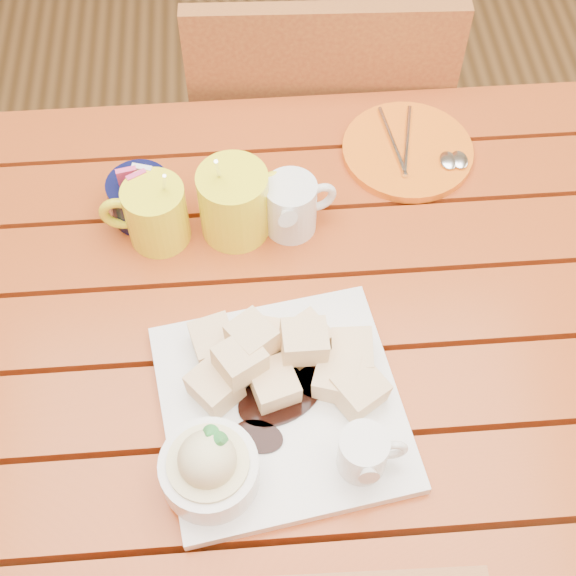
{
  "coord_description": "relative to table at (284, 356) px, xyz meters",
  "views": [
    {
      "loc": [
        -0.03,
        -0.53,
        1.62
      ],
      "look_at": [
        0.0,
        -0.0,
        0.82
      ],
      "focal_mm": 50.0,
      "sensor_mm": 36.0,
      "label": 1
    }
  ],
  "objects": [
    {
      "name": "coffee_mug_right",
      "position": [
        -0.05,
        0.15,
        0.16
      ],
      "size": [
        0.13,
        0.09,
        0.16
      ],
      "rotation": [
        0.0,
        0.0,
        0.38
      ],
      "color": "#FFF220",
      "rests_on": "table"
    },
    {
      "name": "sugar_caddy",
      "position": [
        -0.18,
        0.18,
        0.14
      ],
      "size": [
        0.09,
        0.09,
        0.09
      ],
      "color": "#0B0D33",
      "rests_on": "table"
    },
    {
      "name": "table",
      "position": [
        0.0,
        0.0,
        0.0
      ],
      "size": [
        1.2,
        0.79,
        0.75
      ],
      "color": "#933413",
      "rests_on": "ground"
    },
    {
      "name": "ground",
      "position": [
        0.0,
        -0.0,
        -0.64
      ],
      "size": [
        5.0,
        5.0,
        0.0
      ],
      "primitive_type": "plane",
      "color": "#523417",
      "rests_on": "ground"
    },
    {
      "name": "cream_pitcher",
      "position": [
        0.02,
        0.14,
        0.15
      ],
      "size": [
        0.1,
        0.09,
        0.09
      ],
      "rotation": [
        0.0,
        0.0,
        0.28
      ],
      "color": "white",
      "rests_on": "table"
    },
    {
      "name": "coffee_mug_left",
      "position": [
        -0.16,
        0.14,
        0.16
      ],
      "size": [
        0.12,
        0.08,
        0.14
      ],
      "rotation": [
        0.0,
        0.0,
        -0.08
      ],
      "color": "#FFF220",
      "rests_on": "table"
    },
    {
      "name": "chair_far",
      "position": [
        0.1,
        0.53,
        -0.14
      ],
      "size": [
        0.44,
        0.44,
        0.89
      ],
      "rotation": [
        0.0,
        0.0,
        3.1
      ],
      "color": "brown",
      "rests_on": "ground"
    },
    {
      "name": "orange_saucer",
      "position": [
        0.2,
        0.26,
        0.11
      ],
      "size": [
        0.19,
        0.19,
        0.02
      ],
      "rotation": [
        0.0,
        0.0,
        -0.06
      ],
      "color": "orange",
      "rests_on": "table"
    },
    {
      "name": "dessert_plate",
      "position": [
        -0.03,
        -0.15,
        0.14
      ],
      "size": [
        0.32,
        0.32,
        0.11
      ],
      "rotation": [
        0.0,
        0.0,
        0.16
      ],
      "color": "white",
      "rests_on": "table"
    }
  ]
}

